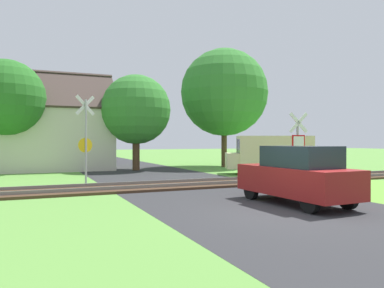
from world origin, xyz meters
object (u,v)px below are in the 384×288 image
at_px(stop_sign_near, 298,145).
at_px(house, 54,136).
at_px(tree_left, 6,98).
at_px(mail_truck, 271,153).
at_px(tree_center, 136,110).
at_px(tree_right, 224,93).
at_px(crossing_sign_far, 86,137).
at_px(parked_car, 297,175).

distance_m(stop_sign_near, house, 16.86).
height_order(stop_sign_near, tree_left, tree_left).
bearing_deg(mail_truck, house, 76.65).
height_order(tree_center, tree_right, tree_right).
relative_size(stop_sign_near, house, 0.40).
bearing_deg(crossing_sign_far, mail_truck, -8.83).
bearing_deg(mail_truck, tree_right, 19.69).
height_order(house, parked_car, house).
height_order(crossing_sign_far, tree_right, tree_right).
relative_size(mail_truck, parked_car, 1.29).
xyz_separation_m(tree_center, tree_left, (-7.78, 0.34, 0.47)).
relative_size(stop_sign_near, tree_left, 0.46).
xyz_separation_m(crossing_sign_far, mail_truck, (10.75, 1.53, -0.89)).
height_order(crossing_sign_far, mail_truck, crossing_sign_far).
distance_m(crossing_sign_far, mail_truck, 10.90).
bearing_deg(tree_left, mail_truck, -24.36).
relative_size(house, tree_center, 1.24).
bearing_deg(house, parked_car, -70.57).
bearing_deg(crossing_sign_far, tree_right, 19.20).
bearing_deg(parked_car, tree_right, 66.93).
bearing_deg(stop_sign_near, tree_center, -64.76).
bearing_deg(stop_sign_near, mail_truck, -108.00).
height_order(tree_left, tree_right, tree_right).
bearing_deg(parked_car, house, 106.25).
bearing_deg(stop_sign_near, tree_right, -97.16).
height_order(stop_sign_near, crossing_sign_far, crossing_sign_far).
height_order(crossing_sign_far, parked_car, crossing_sign_far).
distance_m(tree_center, tree_left, 7.81).
bearing_deg(tree_center, crossing_sign_far, -119.31).
distance_m(stop_sign_near, tree_right, 13.29).
bearing_deg(house, mail_truck, -36.37).
distance_m(tree_left, mail_truck, 15.98).
bearing_deg(tree_right, tree_left, -179.04).
xyz_separation_m(house, tree_center, (4.98, -2.64, 1.76)).
relative_size(tree_center, tree_right, 0.71).
bearing_deg(mail_truck, parked_car, 172.75).
bearing_deg(mail_truck, tree_left, 89.72).
relative_size(tree_left, mail_truck, 1.29).
xyz_separation_m(crossing_sign_far, house, (-0.68, 10.29, 0.14)).
bearing_deg(tree_left, tree_right, 0.96).
xyz_separation_m(house, tree_left, (-2.81, -2.30, 2.23)).
bearing_deg(tree_right, mail_truck, -94.39).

